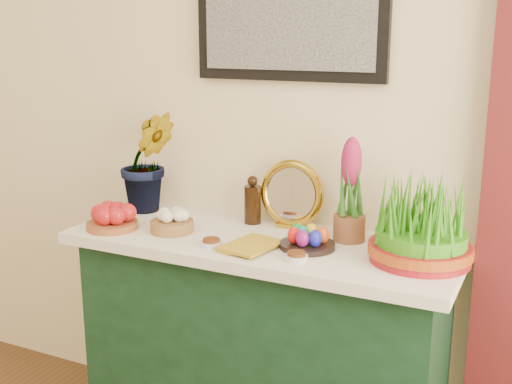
% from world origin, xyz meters
% --- Properties ---
extents(sideboard, '(1.30, 0.45, 0.85)m').
position_xyz_m(sideboard, '(0.09, 2.00, 0.42)').
color(sideboard, '#153A23').
rests_on(sideboard, ground).
extents(tablecloth, '(1.40, 0.55, 0.04)m').
position_xyz_m(tablecloth, '(0.09, 2.00, 0.87)').
color(tablecloth, silver).
rests_on(tablecloth, sideboard).
extents(hyacinth_green, '(0.36, 0.35, 0.54)m').
position_xyz_m(hyacinth_green, '(-0.48, 2.13, 1.16)').
color(hyacinth_green, '#2C6C20').
rests_on(hyacinth_green, tablecloth).
extents(apple_bowl, '(0.22, 0.22, 0.10)m').
position_xyz_m(apple_bowl, '(-0.46, 1.86, 0.93)').
color(apple_bowl, brown).
rests_on(apple_bowl, tablecloth).
extents(garlic_basket, '(0.19, 0.19, 0.09)m').
position_xyz_m(garlic_basket, '(-0.24, 1.93, 0.93)').
color(garlic_basket, olive).
rests_on(garlic_basket, tablecloth).
extents(vinegar_cruet, '(0.06, 0.06, 0.19)m').
position_xyz_m(vinegar_cruet, '(-0.02, 2.15, 0.97)').
color(vinegar_cruet, black).
rests_on(vinegar_cruet, tablecloth).
extents(mirror, '(0.26, 0.08, 0.26)m').
position_xyz_m(mirror, '(0.13, 2.18, 1.01)').
color(mirror, '#B99026').
rests_on(mirror, tablecloth).
extents(book, '(0.17, 0.22, 0.03)m').
position_xyz_m(book, '(0.03, 1.89, 0.90)').
color(book, gold).
rests_on(book, tablecloth).
extents(spice_dish_left, '(0.07, 0.07, 0.03)m').
position_xyz_m(spice_dish_left, '(-0.02, 1.84, 0.90)').
color(spice_dish_left, silver).
rests_on(spice_dish_left, tablecloth).
extents(spice_dish_right, '(0.07, 0.07, 0.03)m').
position_xyz_m(spice_dish_right, '(0.29, 1.84, 0.90)').
color(spice_dish_right, silver).
rests_on(spice_dish_right, tablecloth).
extents(egg_plate, '(0.22, 0.22, 0.08)m').
position_xyz_m(egg_plate, '(0.28, 1.97, 0.92)').
color(egg_plate, black).
rests_on(egg_plate, tablecloth).
extents(hyacinth_pink, '(0.11, 0.11, 0.37)m').
position_xyz_m(hyacinth_pink, '(0.38, 2.11, 1.06)').
color(hyacinth_pink, brown).
rests_on(hyacinth_pink, tablecloth).
extents(wheatgrass_sabzeh, '(0.33, 0.33, 0.27)m').
position_xyz_m(wheatgrass_sabzeh, '(0.65, 2.01, 1.01)').
color(wheatgrass_sabzeh, maroon).
rests_on(wheatgrass_sabzeh, tablecloth).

